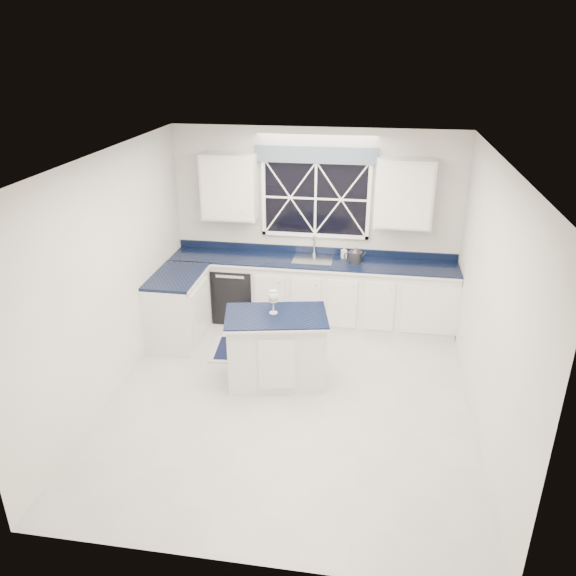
% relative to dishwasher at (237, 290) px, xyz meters
% --- Properties ---
extents(ground, '(4.50, 4.50, 0.00)m').
position_rel_dishwasher_xyz_m(ground, '(1.10, -1.95, -0.41)').
color(ground, '#B0B0AB').
rests_on(ground, ground).
extents(back_wall, '(4.00, 0.10, 2.70)m').
position_rel_dishwasher_xyz_m(back_wall, '(1.10, 0.30, 0.94)').
color(back_wall, silver).
rests_on(back_wall, ground).
extents(base_cabinets, '(3.99, 1.60, 0.90)m').
position_rel_dishwasher_xyz_m(base_cabinets, '(0.77, -0.17, 0.04)').
color(base_cabinets, white).
rests_on(base_cabinets, ground).
extents(countertop, '(3.98, 0.64, 0.04)m').
position_rel_dishwasher_xyz_m(countertop, '(1.10, 0.00, 0.51)').
color(countertop, black).
rests_on(countertop, base_cabinets).
extents(dishwasher, '(0.60, 0.58, 0.82)m').
position_rel_dishwasher_xyz_m(dishwasher, '(0.00, 0.00, 0.00)').
color(dishwasher, black).
rests_on(dishwasher, ground).
extents(window, '(1.65, 0.09, 1.26)m').
position_rel_dishwasher_xyz_m(window, '(1.10, 0.25, 1.42)').
color(window, black).
rests_on(window, ground).
extents(upper_cabinets, '(3.10, 0.34, 0.90)m').
position_rel_dishwasher_xyz_m(upper_cabinets, '(1.10, 0.13, 1.49)').
color(upper_cabinets, white).
rests_on(upper_cabinets, ground).
extents(faucet, '(0.05, 0.20, 0.30)m').
position_rel_dishwasher_xyz_m(faucet, '(1.10, 0.19, 0.69)').
color(faucet, silver).
rests_on(faucet, countertop).
extents(island, '(1.28, 0.91, 0.87)m').
position_rel_dishwasher_xyz_m(island, '(0.87, -1.60, 0.03)').
color(island, white).
rests_on(island, ground).
extents(rug, '(1.25, 0.82, 0.02)m').
position_rel_dishwasher_xyz_m(rug, '(0.50, -0.96, -0.40)').
color(rug, '#B8B9B3').
rests_on(rug, ground).
extents(kettle, '(0.30, 0.21, 0.22)m').
position_rel_dishwasher_xyz_m(kettle, '(1.69, 0.03, 0.63)').
color(kettle, '#2F2E31').
rests_on(kettle, countertop).
extents(wine_glass, '(0.12, 0.12, 0.28)m').
position_rel_dishwasher_xyz_m(wine_glass, '(0.84, -1.56, 0.65)').
color(wine_glass, silver).
rests_on(wine_glass, island).
extents(soap_bottle, '(0.09, 0.09, 0.17)m').
position_rel_dishwasher_xyz_m(soap_bottle, '(1.52, 0.17, 0.61)').
color(soap_bottle, silver).
rests_on(soap_bottle, countertop).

